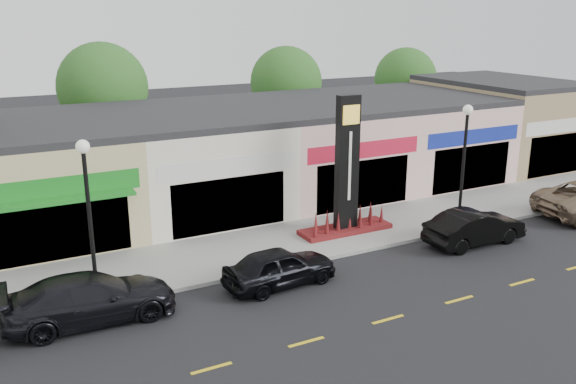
% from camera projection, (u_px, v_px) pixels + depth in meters
% --- Properties ---
extents(ground, '(120.00, 120.00, 0.00)m').
position_uv_depth(ground, '(338.00, 284.00, 22.03)').
color(ground, black).
rests_on(ground, ground).
extents(sidewalk, '(52.00, 4.30, 0.15)m').
position_uv_depth(sidewalk, '(283.00, 243.00, 25.70)').
color(sidewalk, gray).
rests_on(sidewalk, ground).
extents(curb, '(52.00, 0.20, 0.15)m').
position_uv_depth(curb, '(309.00, 262.00, 23.79)').
color(curb, gray).
rests_on(curb, ground).
extents(shop_beige, '(7.00, 10.85, 4.80)m').
position_uv_depth(shop_beige, '(42.00, 175.00, 27.31)').
color(shop_beige, tan).
rests_on(shop_beige, ground).
extents(shop_cream, '(7.00, 10.01, 4.80)m').
position_uv_depth(shop_cream, '(191.00, 159.00, 30.43)').
color(shop_cream, silver).
rests_on(shop_cream, ground).
extents(shop_pink_w, '(7.00, 10.01, 4.80)m').
position_uv_depth(shop_pink_w, '(313.00, 145.00, 33.53)').
color(shop_pink_w, beige).
rests_on(shop_pink_w, ground).
extents(shop_pink_e, '(7.00, 10.01, 4.80)m').
position_uv_depth(shop_pink_e, '(414.00, 134.00, 36.64)').
color(shop_pink_e, beige).
rests_on(shop_pink_e, ground).
extents(shop_tan, '(7.00, 10.01, 5.30)m').
position_uv_depth(shop_tan, '(499.00, 120.00, 39.68)').
color(shop_tan, '#998059').
rests_on(shop_tan, ground).
extents(tree_rear_west, '(5.20, 5.20, 7.83)m').
position_uv_depth(tree_rear_west, '(103.00, 87.00, 35.33)').
color(tree_rear_west, '#382619').
rests_on(tree_rear_west, ground).
extents(tree_rear_mid, '(4.80, 4.80, 7.29)m').
position_uv_depth(tree_rear_mid, '(286.00, 83.00, 40.75)').
color(tree_rear_mid, '#382619').
rests_on(tree_rear_mid, ground).
extents(tree_rear_east, '(4.60, 4.60, 6.94)m').
position_uv_depth(tree_rear_east, '(405.00, 79.00, 45.27)').
color(tree_rear_east, '#382619').
rests_on(tree_rear_east, ground).
extents(lamp_west_near, '(0.44, 0.44, 5.47)m').
position_uv_depth(lamp_west_near, '(88.00, 205.00, 19.61)').
color(lamp_west_near, black).
rests_on(lamp_west_near, sidewalk).
extents(lamp_east_near, '(0.44, 0.44, 5.47)m').
position_uv_depth(lamp_east_near, '(464.00, 153.00, 26.71)').
color(lamp_east_near, black).
rests_on(lamp_east_near, sidewalk).
extents(pylon_sign, '(4.20, 1.30, 6.00)m').
position_uv_depth(pylon_sign, '(346.00, 185.00, 26.28)').
color(pylon_sign, '#540E1A').
rests_on(pylon_sign, sidewalk).
extents(car_dark_sedan, '(2.31, 5.38, 1.54)m').
position_uv_depth(car_dark_sedan, '(90.00, 298.00, 19.20)').
color(car_dark_sedan, black).
rests_on(car_dark_sedan, ground).
extents(car_black_sedan, '(1.99, 4.28, 1.42)m').
position_uv_depth(car_black_sedan, '(280.00, 267.00, 21.73)').
color(car_black_sedan, black).
rests_on(car_black_sedan, ground).
extents(car_black_conv, '(1.57, 4.50, 1.48)m').
position_uv_depth(car_black_conv, '(475.00, 227.00, 25.63)').
color(car_black_conv, black).
rests_on(car_black_conv, ground).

